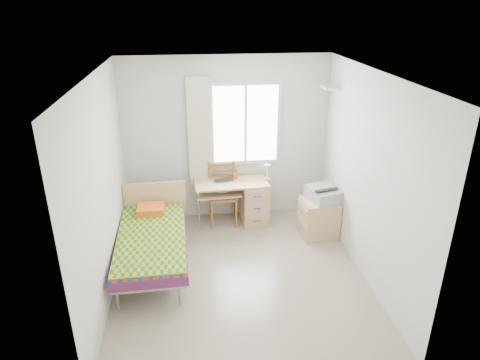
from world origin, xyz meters
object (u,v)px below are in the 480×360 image
object	(u,v)px
bed	(152,237)
cabinet	(319,218)
chair	(223,190)
printer	(324,194)
desk	(250,200)

from	to	relation	value
bed	cabinet	world-z (taller)	bed
cabinet	bed	bearing A→B (deg)	-171.79
cabinet	chair	bearing A→B (deg)	153.94
cabinet	printer	world-z (taller)	printer
chair	cabinet	distance (m)	1.55
bed	desk	world-z (taller)	bed
chair	cabinet	size ratio (longest dim) A/B	1.73
bed	chair	world-z (taller)	chair
chair	printer	xyz separation A→B (m)	(1.45, -0.59, 0.12)
bed	printer	xyz separation A→B (m)	(2.50, 0.49, 0.27)
bed	chair	bearing A→B (deg)	44.32
desk	printer	size ratio (longest dim) A/B	2.06
desk	chair	distance (m)	0.46
bed	desk	xyz separation A→B (m)	(1.47, 1.01, -0.02)
chair	printer	world-z (taller)	chair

